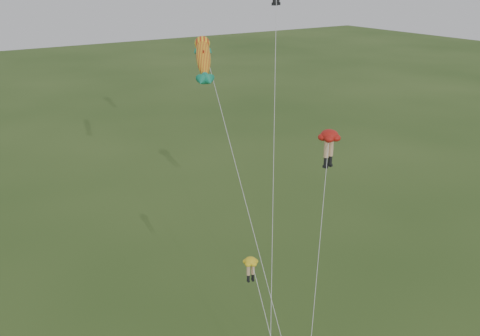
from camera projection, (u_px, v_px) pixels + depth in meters
legs_kite_red_mid at (329, 142)px, 32.02m from camera, size 6.07×5.85×13.22m
legs_kite_yellow at (254, 275)px, 27.24m from camera, size 0.97×4.32×8.46m
fish_kite at (204, 58)px, 29.41m from camera, size 2.24×11.12×18.97m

